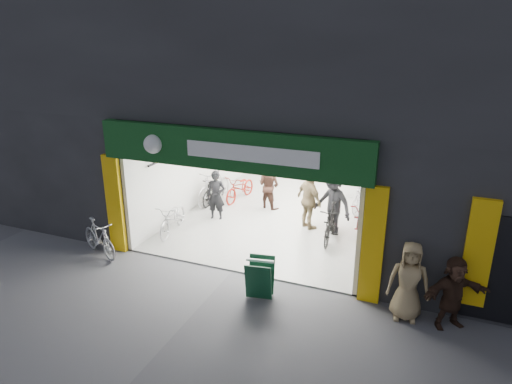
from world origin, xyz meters
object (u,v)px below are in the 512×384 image
Objects in this scene: bike_right_front at (331,223)px; parked_bike at (99,238)px; bike_left_front at (173,218)px; sandwich_board at (260,277)px; pedestrian_near at (409,281)px.

bike_right_front reaches higher than parked_bike.
bike_left_front is 0.99× the size of bike_right_front.
parked_bike is 4.58m from sandwich_board.
bike_right_front is at bearing 120.93° from pedestrian_near.
pedestrian_near reaches higher than bike_right_front.
bike_left_front is 1.04× the size of pedestrian_near.
bike_left_front is 6.80m from pedestrian_near.
bike_left_front is at bearing 138.11° from sandwich_board.
pedestrian_near is at bearing -56.07° from bike_right_front.
parked_bike reaches higher than bike_left_front.
sandwich_board is (-0.76, -3.39, -0.04)m from bike_right_front.
bike_left_front is 1.08× the size of parked_bike.
parked_bike reaches higher than sandwich_board.
pedestrian_near is (7.57, 0.06, 0.35)m from parked_bike.
bike_right_front is at bearing 67.59° from sandwich_board.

